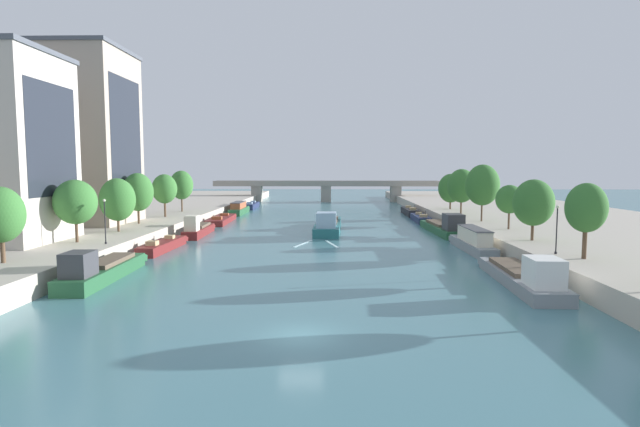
# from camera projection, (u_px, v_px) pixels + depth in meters

# --- Properties ---
(ground_plane) EXTENTS (400.00, 400.00, 0.00)m
(ground_plane) POSITION_uv_depth(u_px,v_px,m) (301.00, 336.00, 28.10)
(ground_plane) COLOR teal
(quay_left) EXTENTS (36.00, 170.00, 1.85)m
(quay_left) POSITION_uv_depth(u_px,v_px,m) (98.00, 219.00, 83.69)
(quay_left) COLOR #B7AD9E
(quay_left) RESTS_ON ground
(quay_right) EXTENTS (36.00, 170.00, 1.85)m
(quay_right) POSITION_uv_depth(u_px,v_px,m) (550.00, 220.00, 81.86)
(quay_right) COLOR #B7AD9E
(quay_right) RESTS_ON ground
(barge_midriver) EXTENTS (4.20, 18.88, 3.31)m
(barge_midriver) POSITION_uv_depth(u_px,v_px,m) (328.00, 225.00, 74.65)
(barge_midriver) COLOR #23666B
(barge_midriver) RESTS_ON ground
(wake_behind_barge) EXTENTS (5.60, 5.98, 0.03)m
(wake_behind_barge) POSITION_uv_depth(u_px,v_px,m) (317.00, 244.00, 62.33)
(wake_behind_barge) COLOR silver
(wake_behind_barge) RESTS_ON ground
(moored_boat_left_second) EXTENTS (3.01, 13.69, 3.08)m
(moored_boat_left_second) POSITION_uv_depth(u_px,v_px,m) (101.00, 270.00, 41.92)
(moored_boat_left_second) COLOR #235633
(moored_boat_left_second) RESTS_ON ground
(moored_boat_left_downstream) EXTENTS (2.46, 11.58, 2.16)m
(moored_boat_left_downstream) POSITION_uv_depth(u_px,v_px,m) (163.00, 245.00, 57.55)
(moored_boat_left_downstream) COLOR maroon
(moored_boat_left_downstream) RESTS_ON ground
(moored_boat_left_near) EXTENTS (2.45, 11.89, 3.16)m
(moored_boat_left_near) POSITION_uv_depth(u_px,v_px,m) (198.00, 229.00, 69.81)
(moored_boat_left_near) COLOR maroon
(moored_boat_left_near) RESTS_ON ground
(moored_boat_left_gap_after) EXTENTS (3.51, 14.89, 2.06)m
(moored_boat_left_gap_after) POSITION_uv_depth(u_px,v_px,m) (222.00, 220.00, 87.05)
(moored_boat_left_gap_after) COLOR maroon
(moored_boat_left_gap_after) RESTS_ON ground
(moored_boat_left_midway) EXTENTS (2.51, 12.88, 2.54)m
(moored_boat_left_midway) POSITION_uv_depth(u_px,v_px,m) (239.00, 209.00, 103.31)
(moored_boat_left_midway) COLOR #235633
(moored_boat_left_midway) RESTS_ON ground
(moored_boat_left_end) EXTENTS (2.38, 12.77, 2.32)m
(moored_boat_left_end) POSITION_uv_depth(u_px,v_px,m) (252.00, 205.00, 118.36)
(moored_boat_left_end) COLOR #1E284C
(moored_boat_left_end) RESTS_ON ground
(moored_boat_right_midway) EXTENTS (3.53, 15.20, 3.08)m
(moored_boat_right_midway) POSITION_uv_depth(u_px,v_px,m) (523.00, 276.00, 39.72)
(moored_boat_right_midway) COLOR gray
(moored_boat_right_midway) RESTS_ON ground
(moored_boat_right_lone) EXTENTS (2.31, 13.14, 2.74)m
(moored_boat_right_lone) POSITION_uv_depth(u_px,v_px,m) (473.00, 241.00, 56.78)
(moored_boat_right_lone) COLOR gray
(moored_boat_right_lone) RESTS_ON ground
(moored_boat_right_far) EXTENTS (3.80, 17.02, 3.27)m
(moored_boat_right_far) POSITION_uv_depth(u_px,v_px,m) (444.00, 227.00, 72.18)
(moored_boat_right_far) COLOR #235633
(moored_boat_right_far) RESTS_ON ground
(moored_boat_right_end) EXTENTS (2.44, 11.40, 2.21)m
(moored_boat_right_end) POSITION_uv_depth(u_px,v_px,m) (420.00, 218.00, 88.43)
(moored_boat_right_end) COLOR #1E284C
(moored_boat_right_end) RESTS_ON ground
(moored_boat_right_second) EXTENTS (2.36, 13.46, 2.39)m
(moored_boat_right_second) POSITION_uv_depth(u_px,v_px,m) (410.00, 211.00, 101.38)
(moored_boat_right_second) COLOR black
(moored_boat_right_second) RESTS_ON ground
(tree_left_second) EXTENTS (3.59, 3.59, 6.13)m
(tree_left_second) POSITION_uv_depth(u_px,v_px,m) (1.00, 215.00, 39.74)
(tree_left_second) COLOR brown
(tree_left_second) RESTS_ON quay_left
(tree_left_end_of_row) EXTENTS (4.25, 4.25, 6.42)m
(tree_left_end_of_row) POSITION_uv_depth(u_px,v_px,m) (75.00, 202.00, 50.89)
(tree_left_end_of_row) COLOR brown
(tree_left_end_of_row) RESTS_ON quay_left
(tree_left_past_mid) EXTENTS (4.16, 4.16, 6.39)m
(tree_left_past_mid) POSITION_uv_depth(u_px,v_px,m) (117.00, 200.00, 59.57)
(tree_left_past_mid) COLOR brown
(tree_left_past_mid) RESTS_ON quay_left
(tree_left_third) EXTENTS (4.14, 4.14, 6.94)m
(tree_left_third) POSITION_uv_depth(u_px,v_px,m) (138.00, 192.00, 68.19)
(tree_left_third) COLOR brown
(tree_left_third) RESTS_ON quay_left
(tree_left_by_lamp) EXTENTS (3.83, 3.83, 6.66)m
(tree_left_by_lamp) POSITION_uv_depth(u_px,v_px,m) (165.00, 189.00, 77.73)
(tree_left_by_lamp) COLOR brown
(tree_left_by_lamp) RESTS_ON quay_left
(tree_left_nearest) EXTENTS (4.02, 4.02, 7.17)m
(tree_left_nearest) POSITION_uv_depth(u_px,v_px,m) (181.00, 185.00, 87.37)
(tree_left_nearest) COLOR brown
(tree_left_nearest) RESTS_ON quay_left
(tree_right_nearest) EXTENTS (3.31, 3.31, 6.37)m
(tree_right_nearest) POSITION_uv_depth(u_px,v_px,m) (586.00, 208.00, 41.48)
(tree_right_nearest) COLOR brown
(tree_right_nearest) RESTS_ON quay_right
(tree_right_midway) EXTENTS (4.19, 4.19, 6.43)m
(tree_right_midway) POSITION_uv_depth(u_px,v_px,m) (533.00, 203.00, 52.25)
(tree_right_midway) COLOR brown
(tree_right_midway) RESTS_ON quay_right
(tree_right_distant) EXTENTS (3.36, 3.36, 5.52)m
(tree_right_distant) POSITION_uv_depth(u_px,v_px,m) (509.00, 199.00, 61.95)
(tree_right_distant) COLOR brown
(tree_right_distant) RESTS_ON quay_right
(tree_right_past_mid) EXTENTS (4.77, 4.77, 8.12)m
(tree_right_past_mid) POSITION_uv_depth(u_px,v_px,m) (482.00, 185.00, 71.14)
(tree_right_past_mid) COLOR brown
(tree_right_past_mid) RESTS_ON quay_right
(tree_right_second) EXTENTS (4.65, 4.65, 7.47)m
(tree_right_second) POSITION_uv_depth(u_px,v_px,m) (462.00, 186.00, 82.41)
(tree_right_second) COLOR brown
(tree_right_second) RESTS_ON quay_right
(tree_right_by_lamp) EXTENTS (4.53, 4.53, 6.56)m
(tree_right_by_lamp) POSITION_uv_depth(u_px,v_px,m) (451.00, 188.00, 92.68)
(tree_right_by_lamp) COLOR brown
(tree_right_by_lamp) RESTS_ON quay_right
(lamppost_left_bank) EXTENTS (0.28, 0.28, 4.51)m
(lamppost_left_bank) POSITION_uv_depth(u_px,v_px,m) (105.00, 219.00, 49.90)
(lamppost_left_bank) COLOR black
(lamppost_left_bank) RESTS_ON quay_left
(lamppost_right_bank) EXTENTS (0.28, 0.28, 4.34)m
(lamppost_right_bank) POSITION_uv_depth(u_px,v_px,m) (557.00, 227.00, 44.02)
(lamppost_right_bank) COLOR black
(lamppost_right_bank) RESTS_ON quay_right
(building_left_tall) EXTENTS (15.33, 12.72, 23.80)m
(building_left_tall) POSITION_uv_depth(u_px,v_px,m) (73.00, 137.00, 68.54)
(building_left_tall) COLOR #A89989
(building_left_tall) RESTS_ON quay_left
(bridge_far) EXTENTS (63.12, 4.40, 5.94)m
(bridge_far) POSITION_uv_depth(u_px,v_px,m) (326.00, 188.00, 140.49)
(bridge_far) COLOR gray
(bridge_far) RESTS_ON ground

